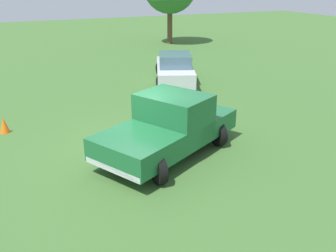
# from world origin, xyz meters

# --- Properties ---
(ground_plane) EXTENTS (80.00, 80.00, 0.00)m
(ground_plane) POSITION_xyz_m (0.00, 0.00, 0.00)
(ground_plane) COLOR #3D662D
(pickup_truck) EXTENTS (3.92, 5.01, 1.79)m
(pickup_truck) POSITION_xyz_m (-0.74, -0.89, 0.92)
(pickup_truck) COLOR black
(pickup_truck) RESTS_ON ground_plane
(sedan_near) EXTENTS (4.74, 3.28, 1.47)m
(sedan_near) POSITION_xyz_m (6.62, -4.50, 0.67)
(sedan_near) COLOR black
(sedan_near) RESTS_ON ground_plane
(traffic_cone) EXTENTS (0.32, 0.32, 0.55)m
(traffic_cone) POSITION_xyz_m (2.99, 3.60, 0.28)
(traffic_cone) COLOR orange
(traffic_cone) RESTS_ON ground_plane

